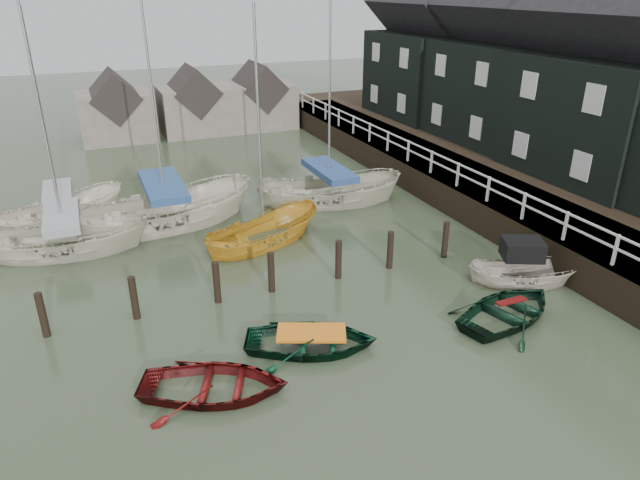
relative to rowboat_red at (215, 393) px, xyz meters
name	(u,v)px	position (x,y,z in m)	size (l,w,h in m)	color
ground	(343,330)	(4.12, 1.35, 0.00)	(120.00, 120.00, 0.00)	#2F3C26
pier	(432,173)	(13.60, 11.35, 0.71)	(3.04, 32.00, 2.70)	black
land_strip	(520,174)	(19.12, 11.35, 0.00)	(14.00, 38.00, 1.50)	black
quay_houses	(556,67)	(19.12, 10.00, 5.68)	(6.52, 28.14, 10.01)	black
mooring_pilings	(274,277)	(3.01, 4.35, 0.50)	(13.72, 0.22, 1.80)	black
far_sheds	(192,105)	(4.96, 27.35, 1.86)	(14.00, 4.08, 4.39)	#665B51
rowboat_red	(215,393)	(0.00, 0.00, 0.00)	(2.61, 3.66, 0.76)	#4F0B0B
rowboat_green	(312,348)	(2.92, 0.85, 0.00)	(2.61, 3.65, 0.76)	black
rowboat_dkgreen	(508,318)	(9.04, 0.01, 0.00)	(2.70, 3.78, 0.78)	black
motorboat	(522,279)	(10.92, 1.64, 0.12)	(3.93, 2.81, 2.21)	beige
sailboat_a	(68,250)	(-3.24, 10.22, 0.06)	(6.39, 3.28, 10.29)	beige
sailboat_b	(167,223)	(0.66, 11.47, 0.06)	(7.84, 3.69, 12.75)	beige
sailboat_c	(264,241)	(3.87, 8.21, 0.02)	(5.65, 3.76, 9.73)	gold
sailboat_d	(329,201)	(8.01, 11.33, 0.07)	(7.08, 4.24, 13.20)	beige
sailboat_e	(63,220)	(-3.41, 13.51, 0.06)	(5.94, 3.99, 9.63)	silver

